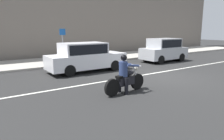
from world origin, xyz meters
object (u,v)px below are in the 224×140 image
at_px(motorcycle_with_rider_denim_blue, 125,77).
at_px(parked_sedan_white, 85,57).
at_px(parked_hatchback_silver, 164,50).
at_px(street_sign_post, 63,42).

distance_m(motorcycle_with_rider_denim_blue, parked_sedan_white, 4.78).
bearing_deg(motorcycle_with_rider_denim_blue, parked_hatchback_silver, 32.14).
distance_m(parked_hatchback_silver, street_sign_post, 7.73).
bearing_deg(street_sign_post, parked_sedan_white, -88.00).
bearing_deg(parked_sedan_white, parked_hatchback_silver, 0.21).
xyz_separation_m(parked_hatchback_silver, street_sign_post, (-6.98, 3.24, 0.68)).
xyz_separation_m(motorcycle_with_rider_denim_blue, parked_sedan_white, (0.69, 4.72, 0.25)).
relative_size(motorcycle_with_rider_denim_blue, parked_sedan_white, 0.44).
relative_size(motorcycle_with_rider_denim_blue, parked_hatchback_silver, 0.55).
height_order(motorcycle_with_rider_denim_blue, street_sign_post, street_sign_post).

